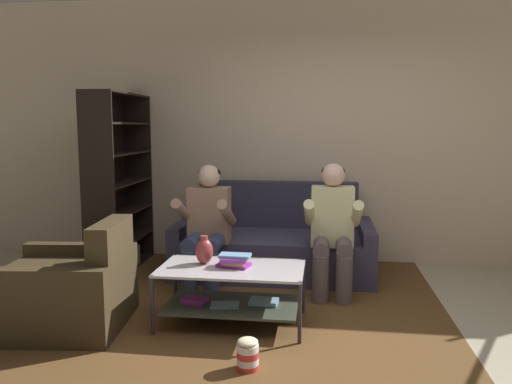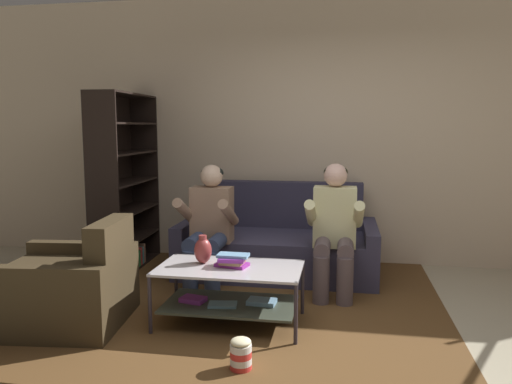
% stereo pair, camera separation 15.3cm
% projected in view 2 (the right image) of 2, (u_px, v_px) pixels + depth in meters
% --- Properties ---
extents(ground, '(16.80, 16.80, 0.00)m').
position_uv_depth(ground, '(313.00, 358.00, 3.23)').
color(ground, '#B0A68B').
extents(back_partition, '(8.40, 0.12, 2.90)m').
position_uv_depth(back_partition, '(329.00, 131.00, 5.45)').
color(back_partition, beige).
rests_on(back_partition, ground).
extents(couch, '(1.96, 0.98, 0.90)m').
position_uv_depth(couch, '(278.00, 245.00, 5.11)').
color(couch, '#3A3750').
rests_on(couch, ground).
extents(person_seated_left, '(0.50, 0.58, 1.14)m').
position_uv_depth(person_seated_left, '(209.00, 222.00, 4.59)').
color(person_seated_left, navy).
rests_on(person_seated_left, ground).
extents(person_seated_right, '(0.50, 0.58, 1.17)m').
position_uv_depth(person_seated_right, '(334.00, 225.00, 4.40)').
color(person_seated_right, '#5A4B4F').
rests_on(person_seated_right, ground).
extents(coffee_table, '(1.08, 0.60, 0.45)m').
position_uv_depth(coffee_table, '(230.00, 287.00, 3.75)').
color(coffee_table, '#BAB3B8').
rests_on(coffee_table, ground).
extents(area_rug, '(3.17, 3.36, 0.01)m').
position_uv_depth(area_rug, '(255.00, 299.00, 4.34)').
color(area_rug, brown).
rests_on(area_rug, ground).
extents(vase, '(0.13, 0.13, 0.22)m').
position_uv_depth(vase, '(203.00, 250.00, 3.82)').
color(vase, maroon).
rests_on(vase, coffee_table).
extents(book_stack, '(0.26, 0.19, 0.10)m').
position_uv_depth(book_stack, '(232.00, 260.00, 3.73)').
color(book_stack, purple).
rests_on(book_stack, coffee_table).
extents(bookshelf, '(0.37, 1.14, 1.83)m').
position_uv_depth(bookshelf, '(120.00, 198.00, 5.21)').
color(bookshelf, black).
rests_on(bookshelf, ground).
extents(armchair, '(0.99, 0.94, 0.81)m').
position_uv_depth(armchair, '(68.00, 289.00, 3.76)').
color(armchair, '#382C1A').
rests_on(armchair, ground).
extents(popcorn_tub, '(0.14, 0.14, 0.21)m').
position_uv_depth(popcorn_tub, '(241.00, 354.00, 3.06)').
color(popcorn_tub, red).
rests_on(popcorn_tub, ground).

